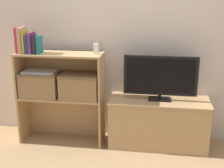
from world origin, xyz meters
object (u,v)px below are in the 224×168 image
book_teal (39,44)px  storage_basket_left (41,83)px  book_charcoal (36,44)px  laptop (40,71)px  book_mustard (25,42)px  tv_stand (158,122)px  storage_basket_right (80,85)px  book_tan (22,40)px  book_crimson (18,40)px  baby_monitor (96,49)px  tv (160,77)px  book_navy (29,44)px  book_plum (32,43)px

book_teal → storage_basket_left: book_teal is taller
book_charcoal → laptop: size_ratio=0.54×
book_mustard → storage_basket_left: bearing=18.3°
book_mustard → laptop: 0.33m
tv_stand → storage_basket_right: size_ratio=2.55×
storage_basket_right → book_tan: bearing=-176.1°
book_crimson → baby_monitor: size_ratio=1.93×
book_crimson → laptop: 0.38m
tv_stand → baby_monitor: (-0.64, -0.04, 0.77)m
book_tan → book_teal: size_ratio=1.41×
storage_basket_right → tv: bearing=3.8°
book_crimson → laptop: book_crimson is taller
book_navy → baby_monitor: (0.68, 0.05, -0.04)m
book_mustard → book_plum: 0.07m
storage_basket_left → book_charcoal: bearing=-104.9°
tv → book_crimson: size_ratio=2.84×
baby_monitor → laptop: size_ratio=0.40×
tv → storage_basket_left: tv is taller
book_charcoal → book_teal: bearing=0.0°
tv_stand → book_navy: bearing=-175.9°
book_mustard → storage_basket_right: size_ratio=0.56×
storage_basket_left → laptop: (0.00, -0.00, 0.13)m
book_navy → baby_monitor: bearing=4.6°
book_mustard → book_navy: (0.04, 0.00, -0.02)m
book_plum → book_charcoal: 0.04m
book_tan → tv_stand: bearing=3.9°
tv_stand → storage_basket_right: (-0.81, -0.06, 0.39)m
book_tan → tv: bearing=3.8°
baby_monitor → laptop: (-0.60, -0.02, -0.25)m
laptop → book_teal: bearing=-54.8°
tv_stand → book_mustard: 1.59m
book_plum → storage_basket_left: (0.05, 0.04, -0.43)m
book_plum → storage_basket_left: book_plum is taller
book_crimson → storage_basket_left: bearing=11.8°
book_navy → tv: bearing=4.0°
book_charcoal → tv: bearing=4.3°
book_plum → laptop: size_ratio=0.63×
book_tan → storage_basket_left: book_tan is taller
book_crimson → storage_basket_left: (0.19, 0.04, -0.45)m
storage_basket_right → laptop: size_ratio=1.20×
tv → storage_basket_right: (-0.81, -0.05, -0.11)m
book_mustard → book_teal: bearing=0.0°
laptop → book_plum: bearing=-140.6°
book_crimson → book_teal: bearing=0.0°
book_tan → baby_monitor: (0.75, 0.05, -0.08)m
book_charcoal → book_crimson: bearing=180.0°
baby_monitor → storage_basket_left: 0.71m
book_crimson → baby_monitor: bearing=4.0°
book_plum → book_teal: size_ratio=1.17×
tv → book_charcoal: book_charcoal is taller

